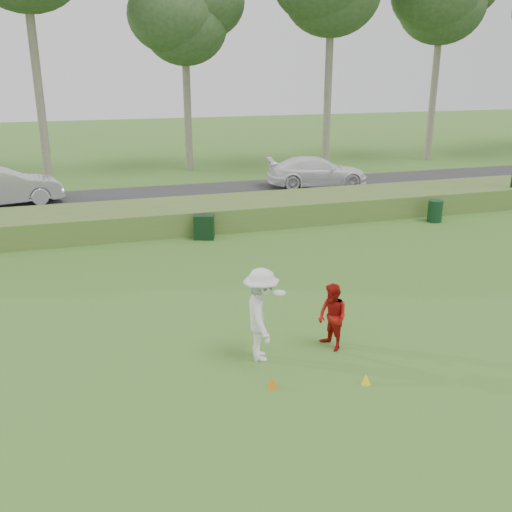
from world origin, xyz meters
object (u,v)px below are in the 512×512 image
object	(u,v)px
car_mid	(0,187)
utility_cabinet	(204,227)
trash_bin	(435,211)
cone_yellow	(366,379)
car_right	(317,172)
cone_orange	(272,382)
player_red	(332,317)
player_white	(261,315)

from	to	relation	value
car_mid	utility_cabinet	bearing A→B (deg)	-148.63
trash_bin	car_mid	distance (m)	18.78
cone_yellow	car_right	xyz separation A→B (m)	(6.50, 18.18, 0.70)
cone_orange	car_mid	xyz separation A→B (m)	(-6.82, 17.80, 0.80)
cone_orange	utility_cabinet	distance (m)	10.38
player_red	car_right	xyz separation A→B (m)	(6.54, 16.57, 0.05)
player_white	trash_bin	bearing A→B (deg)	-39.51
cone_orange	car_mid	distance (m)	19.08
utility_cabinet	trash_bin	bearing A→B (deg)	15.84
player_white	utility_cabinet	bearing A→B (deg)	5.26
trash_bin	player_white	bearing A→B (deg)	-138.96
player_red	cone_yellow	bearing A→B (deg)	-12.17
car_mid	player_red	bearing A→B (deg)	-166.85
player_red	utility_cabinet	distance (m)	9.20
cone_yellow	car_mid	bearing A→B (deg)	115.41
player_red	cone_yellow	world-z (taller)	player_red
cone_yellow	utility_cabinet	distance (m)	10.80
player_white	car_mid	size ratio (longest dim) A/B	0.40
car_right	player_red	bearing A→B (deg)	167.90
player_white	player_red	distance (m)	1.68
car_right	utility_cabinet	bearing A→B (deg)	144.07
utility_cabinet	car_right	xyz separation A→B (m)	(7.53, 7.43, 0.36)
cone_yellow	trash_bin	bearing A→B (deg)	51.03
trash_bin	utility_cabinet	bearing A→B (deg)	178.10
cone_orange	car_right	world-z (taller)	car_right
car_mid	car_right	distance (m)	15.16
car_right	player_white	bearing A→B (deg)	163.12
cone_orange	car_right	distance (m)	19.64
cone_yellow	car_mid	distance (m)	20.18
cone_orange	utility_cabinet	bearing A→B (deg)	85.51
cone_yellow	utility_cabinet	bearing A→B (deg)	95.44
trash_bin	car_mid	xyz separation A→B (m)	(-17.09, 7.78, 0.47)
utility_cabinet	car_right	size ratio (longest dim) A/B	0.17
cone_yellow	utility_cabinet	xyz separation A→B (m)	(-1.02, 10.75, 0.34)
utility_cabinet	car_mid	world-z (taller)	car_mid
player_red	cone_orange	size ratio (longest dim) A/B	6.88
player_white	cone_orange	xyz separation A→B (m)	(-0.14, -1.20, -0.92)
cone_orange	cone_yellow	xyz separation A→B (m)	(1.84, -0.41, -0.00)
player_red	trash_bin	distance (m)	12.24
player_white	player_red	size ratio (longest dim) A/B	1.35
utility_cabinet	car_mid	distance (m)	10.68
cone_yellow	car_mid	world-z (taller)	car_mid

